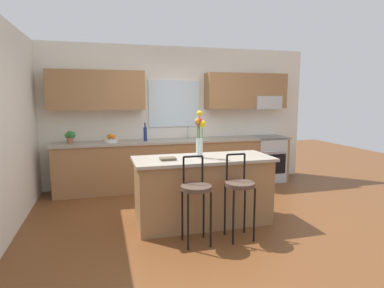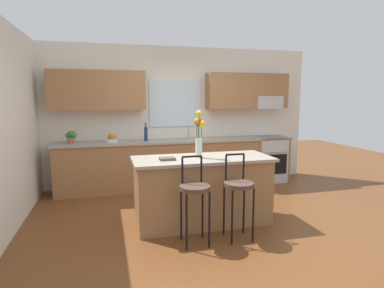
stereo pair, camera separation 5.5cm
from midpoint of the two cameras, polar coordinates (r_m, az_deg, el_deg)
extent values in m
plane|color=brown|center=(4.79, 2.60, -12.85)|extent=(14.00, 14.00, 0.00)
cube|color=silver|center=(4.73, -29.70, 2.63)|extent=(0.12, 4.60, 2.70)
cube|color=silver|center=(6.47, -2.85, 4.96)|extent=(5.60, 0.12, 2.70)
cube|color=#996B42|center=(6.09, -16.12, 9.14)|extent=(1.69, 0.34, 0.70)
cube|color=#996B42|center=(6.70, 9.97, 9.24)|extent=(1.69, 0.34, 0.70)
cube|color=silver|center=(6.39, -2.74, 7.16)|extent=(1.03, 0.03, 0.90)
cube|color=#B7BABC|center=(6.87, 13.34, 7.19)|extent=(0.56, 0.36, 0.26)
cube|color=#996B42|center=(6.24, -2.09, -3.60)|extent=(4.50, 0.60, 0.88)
cube|color=#9E9384|center=(6.16, -2.12, 0.59)|extent=(4.56, 0.64, 0.04)
cube|color=#B7BABC|center=(6.23, 0.00, 0.21)|extent=(0.54, 0.38, 0.11)
cylinder|color=#B7BABC|center=(6.36, -0.37, 2.01)|extent=(0.02, 0.02, 0.22)
cylinder|color=#B7BABC|center=(6.29, -0.24, 2.95)|extent=(0.02, 0.12, 0.02)
cube|color=#B7BABC|center=(6.88, 13.49, -2.53)|extent=(0.60, 0.60, 0.92)
cube|color=black|center=(6.64, 14.68, -3.49)|extent=(0.52, 0.02, 0.40)
cylinder|color=#B7BABC|center=(6.57, 14.91, -1.33)|extent=(0.50, 0.02, 0.02)
cube|color=#996B42|center=(4.47, 2.23, -8.45)|extent=(1.80, 0.68, 0.88)
cube|color=#9E9384|center=(4.36, 2.27, -2.65)|extent=(1.88, 0.76, 0.04)
cylinder|color=black|center=(3.73, -0.53, -13.71)|extent=(0.02, 0.02, 0.66)
cylinder|color=black|center=(3.80, 3.52, -13.29)|extent=(0.02, 0.02, 0.66)
cylinder|color=black|center=(3.97, -1.53, -12.30)|extent=(0.02, 0.02, 0.66)
cylinder|color=black|center=(4.04, 2.28, -11.94)|extent=(0.02, 0.02, 0.66)
cylinder|color=#4C382D|center=(3.77, 0.95, -7.75)|extent=(0.36, 0.36, 0.05)
cylinder|color=black|center=(3.82, -1.29, -4.67)|extent=(0.02, 0.02, 0.32)
cylinder|color=black|center=(3.88, 2.07, -4.47)|extent=(0.02, 0.02, 0.32)
cylinder|color=black|center=(3.82, 0.41, -2.23)|extent=(0.23, 0.02, 0.02)
cylinder|color=black|center=(3.89, 7.54, -12.81)|extent=(0.02, 0.02, 0.66)
cylinder|color=black|center=(4.00, 11.20, -12.32)|extent=(0.02, 0.02, 0.66)
cylinder|color=black|center=(4.13, 6.07, -11.54)|extent=(0.02, 0.02, 0.66)
cylinder|color=black|center=(4.23, 9.56, -11.12)|extent=(0.02, 0.02, 0.66)
cylinder|color=#4C382D|center=(3.95, 8.70, -7.09)|extent=(0.36, 0.36, 0.05)
cylinder|color=black|center=(3.98, 6.44, -4.18)|extent=(0.02, 0.02, 0.32)
cylinder|color=black|center=(4.07, 9.51, -3.96)|extent=(0.02, 0.02, 0.32)
cylinder|color=black|center=(4.00, 8.04, -1.83)|extent=(0.23, 0.02, 0.02)
cylinder|color=silver|center=(4.31, 1.57, -0.74)|extent=(0.09, 0.09, 0.26)
cylinder|color=#3D722D|center=(4.30, 2.06, 1.09)|extent=(0.01, 0.01, 0.38)
sphere|color=yellow|center=(4.29, 2.08, 3.59)|extent=(0.10, 0.10, 0.10)
cylinder|color=#3D722D|center=(4.31, 1.47, 1.29)|extent=(0.01, 0.01, 0.41)
sphere|color=red|center=(4.29, 1.48, 3.98)|extent=(0.11, 0.11, 0.11)
cylinder|color=#3D722D|center=(4.28, 1.24, 1.30)|extent=(0.01, 0.01, 0.42)
sphere|color=orange|center=(4.26, 1.25, 4.07)|extent=(0.07, 0.07, 0.07)
cylinder|color=#3D722D|center=(4.25, 1.60, 1.96)|extent=(0.01, 0.01, 0.52)
sphere|color=yellow|center=(4.23, 1.61, 5.45)|extent=(0.07, 0.07, 0.07)
cube|color=brown|center=(4.19, -4.05, -2.61)|extent=(0.20, 0.15, 0.03)
cylinder|color=silver|center=(6.01, -13.84, 0.63)|extent=(0.24, 0.24, 0.06)
sphere|color=orange|center=(6.00, -13.34, 1.26)|extent=(0.07, 0.07, 0.07)
sphere|color=orange|center=(6.04, -14.12, 1.29)|extent=(0.07, 0.07, 0.07)
sphere|color=orange|center=(5.99, -13.87, 1.53)|extent=(0.08, 0.08, 0.08)
cylinder|color=navy|center=(6.04, -7.91, 1.77)|extent=(0.06, 0.06, 0.25)
cylinder|color=navy|center=(6.02, -7.95, 3.30)|extent=(0.03, 0.03, 0.07)
cylinder|color=black|center=(6.02, -7.95, 3.68)|extent=(0.03, 0.03, 0.02)
cylinder|color=#9E5B3D|center=(6.03, -20.42, 0.62)|extent=(0.11, 0.11, 0.11)
sphere|color=#2D7A33|center=(6.02, -20.47, 1.70)|extent=(0.10, 0.10, 0.10)
sphere|color=#2D7A33|center=(6.03, -20.83, 1.41)|extent=(0.10, 0.10, 0.10)
sphere|color=#2D7A33|center=(6.01, -20.09, 1.52)|extent=(0.12, 0.12, 0.12)
camera|label=1|loc=(0.03, -89.69, 0.05)|focal=30.10mm
camera|label=2|loc=(0.03, 90.31, -0.05)|focal=30.10mm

